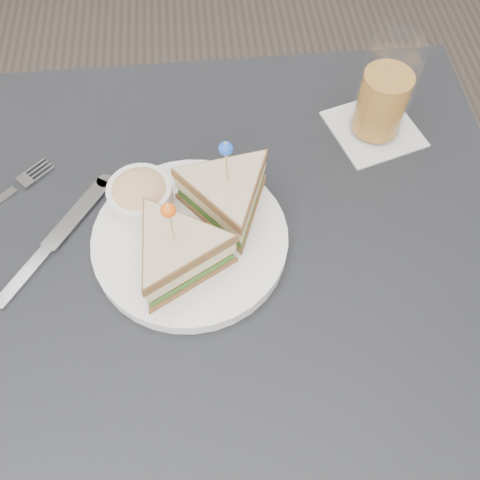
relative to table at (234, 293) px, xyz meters
name	(u,v)px	position (x,y,z in m)	size (l,w,h in m)	color
ground_plane	(236,410)	(0.00, 0.00, -0.67)	(3.50, 3.50, 0.00)	#3F3833
table	(234,293)	(0.00, 0.00, 0.00)	(0.80, 0.80, 0.75)	black
plate_meal	(194,224)	(-0.05, 0.04, 0.12)	(0.29, 0.27, 0.15)	white
cutlery_fork	(5,196)	(-0.31, 0.14, 0.08)	(0.14, 0.13, 0.01)	#B4BAC0
cutlery_knife	(53,243)	(-0.24, 0.06, 0.08)	(0.15, 0.21, 0.01)	#B5BAC0
drink_set	(384,95)	(0.24, 0.22, 0.15)	(0.15, 0.15, 0.16)	silver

